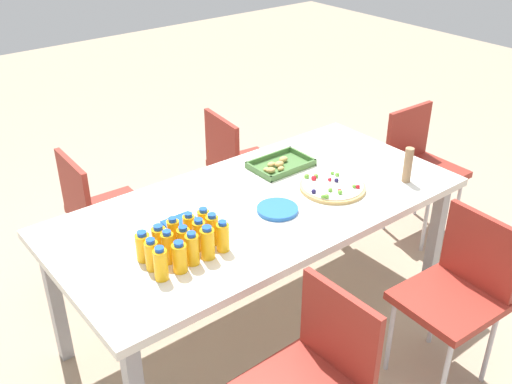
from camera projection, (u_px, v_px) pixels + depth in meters
ground_plane at (259, 321)px, 3.21m from camera, size 12.00×12.00×0.00m
party_table at (259, 214)px, 2.88m from camera, size 2.01×0.96×0.74m
chair_far_right at (238, 162)px, 3.78m from camera, size 0.44×0.44×0.83m
chair_far_left at (99, 208)px, 3.28m from camera, size 0.41×0.41×0.83m
chair_end at (419, 161)px, 3.80m from camera, size 0.41×0.41×0.83m
chair_near_left at (315, 374)px, 2.22m from camera, size 0.41×0.41×0.83m
chair_near_right at (459, 287)px, 2.67m from camera, size 0.42×0.42×0.83m
juice_bottle_0 at (161, 264)px, 2.30m from camera, size 0.06×0.06×0.15m
juice_bottle_1 at (180, 257)px, 2.35m from camera, size 0.06×0.06×0.14m
juice_bottle_2 at (192, 249)px, 2.39m from camera, size 0.06×0.06×0.15m
juice_bottle_3 at (207, 243)px, 2.42m from camera, size 0.06×0.06×0.15m
juice_bottle_4 at (223, 237)px, 2.47m from camera, size 0.05×0.05×0.14m
juice_bottle_5 at (152, 255)px, 2.36m from camera, size 0.06×0.06×0.14m
juice_bottle_6 at (168, 247)px, 2.40m from camera, size 0.05×0.05×0.15m
juice_bottle_7 at (184, 242)px, 2.44m from camera, size 0.06×0.06×0.14m
juice_bottle_8 at (199, 235)px, 2.48m from camera, size 0.06×0.06×0.15m
juice_bottle_9 at (212, 230)px, 2.52m from camera, size 0.05×0.05×0.15m
juice_bottle_10 at (143, 247)px, 2.41m from camera, size 0.06×0.06×0.14m
juice_bottle_11 at (159, 241)px, 2.45m from camera, size 0.06×0.06×0.14m
juice_bottle_12 at (174, 234)px, 2.48m from camera, size 0.05×0.05×0.15m
juice_bottle_13 at (189, 229)px, 2.52m from camera, size 0.05×0.05×0.14m
juice_bottle_14 at (204, 223)px, 2.57m from camera, size 0.05×0.05×0.14m
fruit_pizza at (332, 187)px, 2.97m from camera, size 0.33×0.33×0.05m
snack_tray at (279, 165)px, 3.17m from camera, size 0.32×0.22×0.04m
plate_stack at (277, 209)px, 2.78m from camera, size 0.20×0.20×0.02m
napkin_stack at (183, 224)px, 2.68m from camera, size 0.15×0.15×0.01m
cardboard_tube at (408, 165)px, 3.00m from camera, size 0.04×0.04×0.19m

